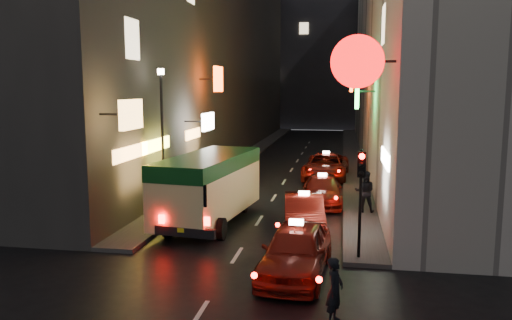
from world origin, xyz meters
The scene contains 14 objects.
building_left centered at (-8.00, 33.99, 9.00)m, with size 7.40×52.00×18.00m.
building_right centered at (8.00, 33.99, 9.00)m, with size 8.05×52.00×18.00m.
building_far centered at (0.00, 66.00, 11.00)m, with size 30.00×10.00×22.00m, color #35353A.
sidewalk_left centered at (-4.25, 34.00, 0.07)m, with size 1.50×52.00×0.15m, color #494643.
sidewalk_right centered at (4.25, 34.00, 0.07)m, with size 1.50×52.00×0.15m, color #494643.
minibus centered at (-1.95, 12.20, 1.81)m, with size 3.15×6.90×2.86m.
taxi_near centered at (2.11, 7.03, 0.91)m, with size 2.77×5.85×1.98m.
taxi_second centered at (1.97, 11.83, 0.82)m, with size 2.73×5.39×1.81m.
taxi_third centered at (2.49, 16.63, 0.78)m, with size 2.22×4.99×1.73m.
taxi_far centered at (2.43, 23.45, 0.91)m, with size 2.64×5.86×2.00m.
pedestrian_crossing centered at (3.30, 4.17, 0.90)m, with size 0.60×0.38×1.81m, color black.
pedestrian_sidewalk centered at (4.42, 14.73, 1.18)m, with size 0.78×0.49×2.07m, color black.
traffic_light centered at (4.00, 8.47, 2.69)m, with size 0.26×0.43×3.50m.
lamp_post centered at (-4.20, 13.00, 3.72)m, with size 0.28×0.28×6.22m.
Camera 1 is at (3.39, -7.25, 5.54)m, focal length 35.00 mm.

